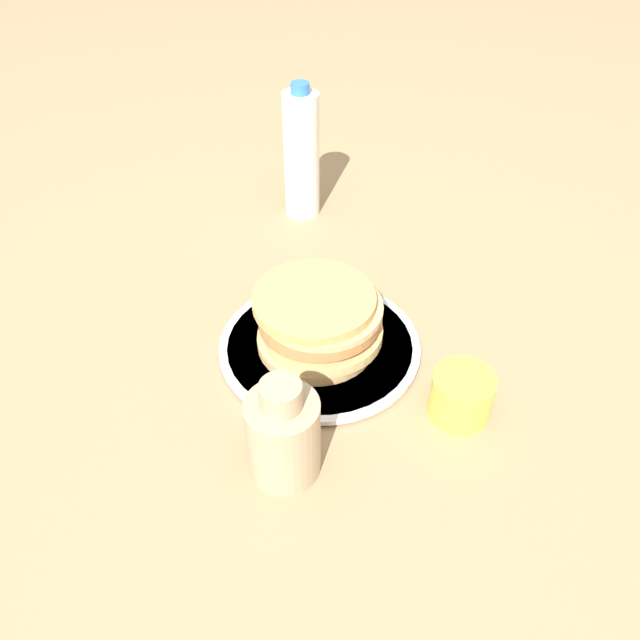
{
  "coord_description": "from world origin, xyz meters",
  "views": [
    {
      "loc": [
        -0.04,
        0.64,
        0.63
      ],
      "look_at": [
        0.02,
        -0.0,
        0.05
      ],
      "focal_mm": 35.0,
      "sensor_mm": 36.0,
      "label": 1
    }
  ],
  "objects": [
    {
      "name": "water_bottle_near",
      "position": [
        0.09,
        -0.37,
        0.12
      ],
      "size": [
        0.06,
        0.06,
        0.25
      ],
      "color": "silver",
      "rests_on": "ground_plane"
    },
    {
      "name": "plate",
      "position": [
        0.02,
        -0.0,
        0.01
      ],
      "size": [
        0.29,
        0.29,
        0.01
      ],
      "color": "silver",
      "rests_on": "ground_plane"
    },
    {
      "name": "cream_jug",
      "position": [
        0.05,
        0.2,
        0.06
      ],
      "size": [
        0.09,
        0.09,
        0.14
      ],
      "color": "tan",
      "rests_on": "ground_plane"
    },
    {
      "name": "juice_glass",
      "position": [
        -0.17,
        0.1,
        0.03
      ],
      "size": [
        0.08,
        0.08,
        0.07
      ],
      "color": "yellow",
      "rests_on": "ground_plane"
    },
    {
      "name": "pancake_stack",
      "position": [
        0.02,
        -0.0,
        0.06
      ],
      "size": [
        0.18,
        0.18,
        0.09
      ],
      "color": "#DDAD72",
      "rests_on": "plate"
    },
    {
      "name": "ground_plane",
      "position": [
        0.0,
        0.0,
        0.0
      ],
      "size": [
        4.0,
        4.0,
        0.0
      ],
      "primitive_type": "plane",
      "color": "#9E7F5B"
    }
  ]
}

